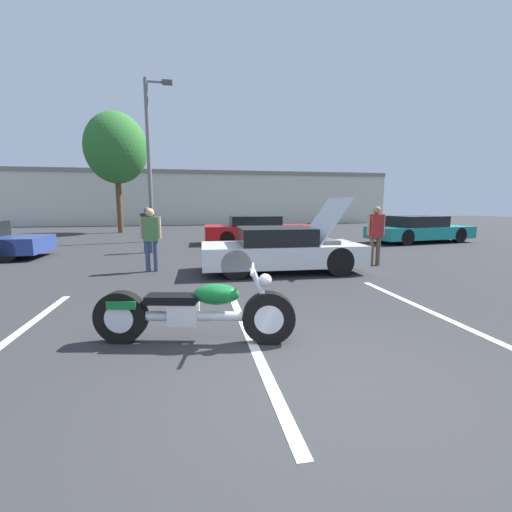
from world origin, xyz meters
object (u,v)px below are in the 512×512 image
at_px(motorcycle, 195,312).
at_px(parked_car_right_row, 419,230).
at_px(show_car_hood_open, 282,250).
at_px(spectator_near_motorcycle, 151,234).
at_px(parked_car_mid_row, 258,230).
at_px(spectator_by_show_car, 376,231).
at_px(light_pole, 151,154).
at_px(tree_background, 116,148).
at_px(spectator_midground, 148,226).

height_order(motorcycle, parked_car_right_row, parked_car_right_row).
relative_size(show_car_hood_open, spectator_near_motorcycle, 2.52).
bearing_deg(motorcycle, show_car_hood_open, 73.46).
height_order(motorcycle, show_car_hood_open, show_car_hood_open).
bearing_deg(parked_car_mid_row, spectator_by_show_car, -68.30).
height_order(light_pole, show_car_hood_open, light_pole).
bearing_deg(spectator_by_show_car, tree_background, 125.35).
xyz_separation_m(show_car_hood_open, spectator_midground, (-3.75, 4.14, 0.38)).
bearing_deg(light_pole, spectator_midground, -87.52).
height_order(show_car_hood_open, spectator_near_motorcycle, show_car_hood_open).
distance_m(parked_car_right_row, parked_car_mid_row, 7.23).
xyz_separation_m(tree_background, spectator_by_show_car, (9.16, -12.91, -3.90)).
distance_m(tree_background, spectator_by_show_car, 16.30).
xyz_separation_m(light_pole, motorcycle, (1.67, -11.98, -3.50)).
height_order(spectator_near_motorcycle, spectator_midground, spectator_near_motorcycle).
bearing_deg(spectator_near_motorcycle, motorcycle, -78.04).
height_order(tree_background, parked_car_right_row, tree_background).
bearing_deg(show_car_hood_open, motorcycle, -116.43).
relative_size(light_pole, parked_car_right_row, 1.44).
xyz_separation_m(parked_car_right_row, spectator_by_show_car, (-5.01, -5.00, 0.41)).
height_order(tree_background, motorcycle, tree_background).
relative_size(light_pole, tree_background, 1.02).
height_order(parked_car_mid_row, spectator_midground, spectator_midground).
height_order(parked_car_right_row, parked_car_mid_row, parked_car_mid_row).
bearing_deg(light_pole, parked_car_right_row, -11.88).
relative_size(motorcycle, spectator_by_show_car, 1.50).
relative_size(show_car_hood_open, parked_car_mid_row, 0.86).
distance_m(light_pole, tree_background, 6.06).
height_order(tree_background, show_car_hood_open, tree_background).
xyz_separation_m(motorcycle, show_car_hood_open, (2.25, 4.20, 0.17)).
bearing_deg(tree_background, parked_car_mid_row, -44.87).
bearing_deg(spectator_midground, spectator_near_motorcycle, -82.12).
distance_m(spectator_near_motorcycle, spectator_midground, 3.56).
xyz_separation_m(light_pole, spectator_near_motorcycle, (0.65, -7.17, -2.95)).
distance_m(tree_background, spectator_near_motorcycle, 13.57).
relative_size(parked_car_mid_row, spectator_by_show_car, 2.86).
distance_m(show_car_hood_open, parked_car_right_row, 9.43).
relative_size(light_pole, motorcycle, 2.85).
relative_size(parked_car_right_row, spectator_by_show_car, 2.97).
bearing_deg(motorcycle, light_pole, 109.50).
distance_m(motorcycle, show_car_hood_open, 4.77).
bearing_deg(show_car_hood_open, tree_background, 117.47).
bearing_deg(tree_background, spectator_by_show_car, -54.65).
xyz_separation_m(light_pole, parked_car_right_row, (11.69, -2.46, -3.33)).
xyz_separation_m(spectator_near_motorcycle, spectator_midground, (-0.49, 3.52, -0.00)).
bearing_deg(spectator_near_motorcycle, spectator_midground, 97.88).
bearing_deg(motorcycle, tree_background, 114.94).
distance_m(spectator_near_motorcycle, spectator_by_show_car, 6.05).
xyz_separation_m(light_pole, spectator_midground, (0.16, -3.64, -2.95)).
relative_size(tree_background, spectator_by_show_car, 4.19).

